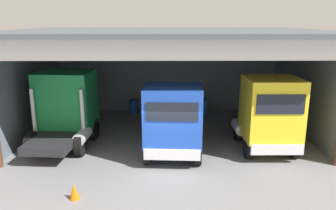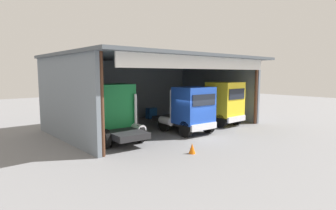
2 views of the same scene
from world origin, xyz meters
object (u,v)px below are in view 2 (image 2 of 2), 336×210
Objects in this scene: truck_blue_center_left_bay at (190,110)px; traffic_cone at (192,148)px; truck_green_left_bay at (112,111)px; tool_cart at (151,113)px; oil_drum at (109,118)px; truck_yellow_center_right_bay at (222,103)px.

truck_blue_center_left_bay is 9.07× the size of traffic_cone.
truck_green_left_bay reaches higher than tool_cart.
truck_blue_center_left_bay is at bearing 46.22° from traffic_cone.
oil_drum is at bearing 84.36° from traffic_cone.
oil_drum is 0.89× the size of tool_cart.
traffic_cone is (-3.48, -3.64, -1.42)m from truck_blue_center_left_bay.
oil_drum is at bearing 67.84° from truck_green_left_bay.
truck_yellow_center_right_bay is 9.65m from oil_drum.
truck_blue_center_left_bay reaches higher than traffic_cone.
truck_green_left_bay is 1.00× the size of truck_yellow_center_right_bay.
truck_green_left_bay reaches higher than traffic_cone.
oil_drum is 4.41m from tool_cart.
tool_cart is (1.99, 7.04, -1.20)m from truck_blue_center_left_bay.
truck_yellow_center_right_bay is 8.19× the size of traffic_cone.
oil_drum is at bearing -44.44° from truck_yellow_center_right_bay.
truck_yellow_center_right_bay is 9.06m from traffic_cone.
truck_blue_center_left_bay is (5.19, -1.71, -0.17)m from truck_green_left_bay.
truck_yellow_center_right_bay is (4.39, 0.56, 0.15)m from truck_blue_center_left_bay.
oil_drum is (2.78, 5.54, -1.42)m from truck_green_left_bay.
truck_blue_center_left_bay reaches higher than oil_drum.
tool_cart is 1.79× the size of traffic_cone.
truck_green_left_bay is 0.90× the size of truck_blue_center_left_bay.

